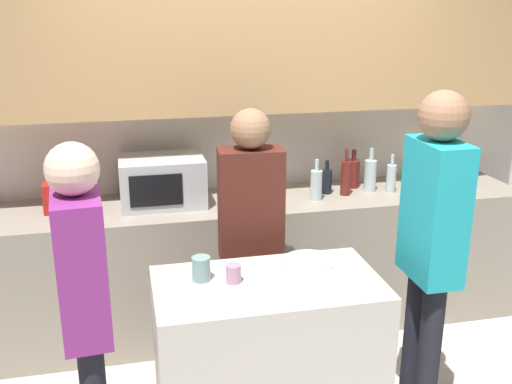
{
  "coord_description": "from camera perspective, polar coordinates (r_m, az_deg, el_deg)",
  "views": [
    {
      "loc": [
        -0.79,
        -2.18,
        2.13
      ],
      "look_at": [
        -0.2,
        0.46,
        1.26
      ],
      "focal_mm": 42.0,
      "sensor_mm": 36.0,
      "label": 1
    }
  ],
  "objects": [
    {
      "name": "potted_plant",
      "position": [
        4.34,
        17.63,
        3.26
      ],
      "size": [
        0.14,
        0.14,
        0.39
      ],
      "color": "silver",
      "rests_on": "back_counter"
    },
    {
      "name": "bottle_3",
      "position": [
        4.14,
        9.23,
        1.8
      ],
      "size": [
        0.09,
        0.09,
        0.26
      ],
      "color": "maroon",
      "rests_on": "back_counter"
    },
    {
      "name": "bottle_2",
      "position": [
        3.96,
        8.54,
        1.4
      ],
      "size": [
        0.07,
        0.07,
        0.31
      ],
      "color": "maroon",
      "rests_on": "back_counter"
    },
    {
      "name": "kitchen_island",
      "position": [
        2.98,
        1.1,
        -16.37
      ],
      "size": [
        1.04,
        0.58,
        0.91
      ],
      "color": "beige",
      "rests_on": "ground_plane"
    },
    {
      "name": "back_counter",
      "position": [
        4.02,
        -0.2,
        -6.81
      ],
      "size": [
        3.6,
        0.62,
        0.9
      ],
      "color": "gray",
      "rests_on": "ground_plane"
    },
    {
      "name": "person_right",
      "position": [
        2.96,
        16.4,
        -4.19
      ],
      "size": [
        0.23,
        0.34,
        1.75
      ],
      "rotation": [
        0.0,
        0.0,
        1.57
      ],
      "color": "black",
      "rests_on": "ground_plane"
    },
    {
      "name": "cup_1",
      "position": [
        2.75,
        -5.25,
        -7.28
      ],
      "size": [
        0.09,
        0.09,
        0.11
      ],
      "color": "#729995",
      "rests_on": "kitchen_island"
    },
    {
      "name": "back_wall",
      "position": [
        3.96,
        -1.08,
        9.29
      ],
      "size": [
        6.4,
        0.4,
        2.7
      ],
      "color": "silver",
      "rests_on": "ground_plane"
    },
    {
      "name": "bottle_0",
      "position": [
        3.85,
        5.75,
        0.73
      ],
      "size": [
        0.08,
        0.08,
        0.27
      ],
      "color": "silver",
      "rests_on": "back_counter"
    },
    {
      "name": "cup_0",
      "position": [
        2.73,
        -2.16,
        -7.77
      ],
      "size": [
        0.07,
        0.07,
        0.09
      ],
      "color": "#B887A9",
      "rests_on": "kitchen_island"
    },
    {
      "name": "plate_on_island",
      "position": [
        2.94,
        5.09,
        -6.6
      ],
      "size": [
        0.26,
        0.26,
        0.01
      ],
      "color": "white",
      "rests_on": "kitchen_island"
    },
    {
      "name": "microwave",
      "position": [
        3.78,
        -8.93,
        1.05
      ],
      "size": [
        0.52,
        0.39,
        0.3
      ],
      "color": "#B7BABC",
      "rests_on": "back_counter"
    },
    {
      "name": "bottle_4",
      "position": [
        4.08,
        10.83,
        1.62
      ],
      "size": [
        0.08,
        0.08,
        0.29
      ],
      "color": "silver",
      "rests_on": "back_counter"
    },
    {
      "name": "person_left",
      "position": [
        2.61,
        -16.01,
        -9.62
      ],
      "size": [
        0.22,
        0.36,
        1.61
      ],
      "rotation": [
        0.0,
        0.0,
        -1.48
      ],
      "color": "black",
      "rests_on": "ground_plane"
    },
    {
      "name": "bottle_1",
      "position": [
        3.99,
        6.74,
        1.07
      ],
      "size": [
        0.07,
        0.07,
        0.22
      ],
      "color": "black",
      "rests_on": "back_counter"
    },
    {
      "name": "person_center",
      "position": [
        3.23,
        -0.5,
        -3.55
      ],
      "size": [
        0.35,
        0.21,
        1.6
      ],
      "rotation": [
        0.0,
        0.0,
        -3.21
      ],
      "color": "black",
      "rests_on": "ground_plane"
    },
    {
      "name": "bottle_5",
      "position": [
        4.08,
        12.75,
        1.34
      ],
      "size": [
        0.06,
        0.06,
        0.26
      ],
      "color": "silver",
      "rests_on": "back_counter"
    },
    {
      "name": "toaster",
      "position": [
        3.81,
        -17.62,
        -0.39
      ],
      "size": [
        0.26,
        0.16,
        0.18
      ],
      "color": "#B21E19",
      "rests_on": "back_counter"
    }
  ]
}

